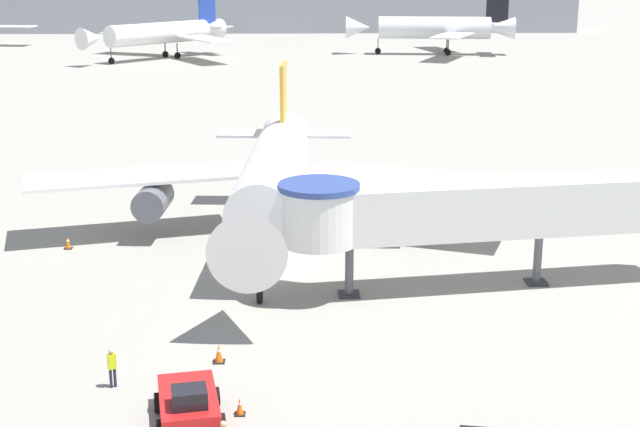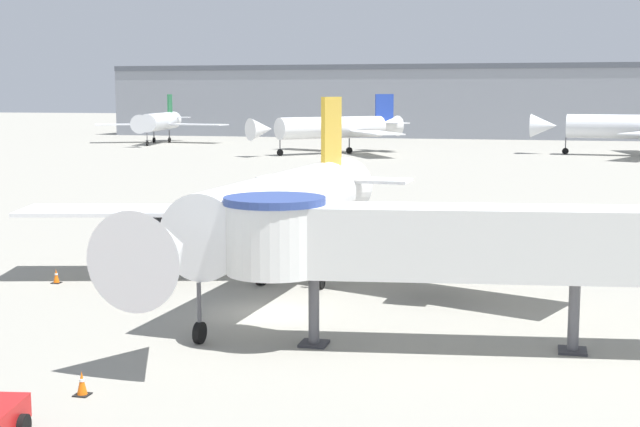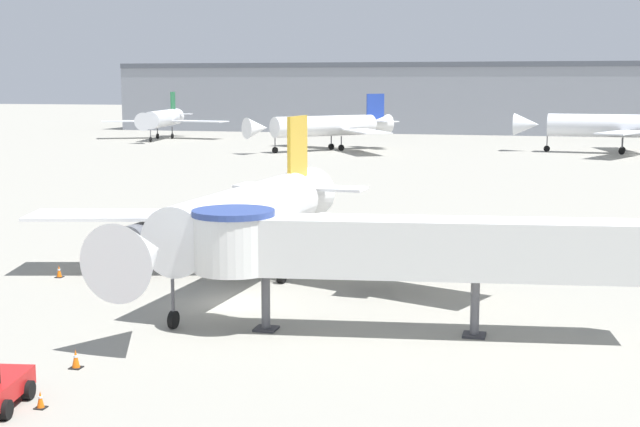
% 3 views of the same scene
% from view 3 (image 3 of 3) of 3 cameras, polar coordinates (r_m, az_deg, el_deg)
% --- Properties ---
extents(ground_plane, '(800.00, 800.00, 0.00)m').
position_cam_3_polar(ground_plane, '(50.27, -5.76, -5.73)').
color(ground_plane, gray).
extents(main_airplane, '(31.60, 27.39, 9.94)m').
position_cam_3_polar(main_airplane, '(53.36, -4.72, -0.29)').
color(main_airplane, white).
rests_on(main_airplane, ground_plane).
extents(jet_bridge, '(21.76, 6.20, 6.04)m').
position_cam_3_polar(jet_bridge, '(43.28, 4.11, -2.12)').
color(jet_bridge, silver).
rests_on(jet_bridge, ground_plane).
extents(traffic_cone_port_wing, '(0.47, 0.47, 0.78)m').
position_cam_3_polar(traffic_cone_port_wing, '(58.78, -16.36, -3.59)').
color(traffic_cone_port_wing, black).
rests_on(traffic_cone_port_wing, ground_plane).
extents(traffic_cone_apron_front, '(0.41, 0.41, 0.69)m').
position_cam_3_polar(traffic_cone_apron_front, '(36.01, -17.46, -11.32)').
color(traffic_cone_apron_front, black).
rests_on(traffic_cone_apron_front, ground_plane).
extents(traffic_cone_near_nose, '(0.51, 0.51, 0.84)m').
position_cam_3_polar(traffic_cone_near_nose, '(40.33, -15.36, -8.97)').
color(traffic_cone_near_nose, black).
rests_on(traffic_cone_near_nose, ground_plane).
extents(background_jet_green_tail, '(27.93, 28.44, 10.06)m').
position_cam_3_polar(background_jet_green_tail, '(196.07, -10.05, 6.00)').
color(background_jet_green_tail, silver).
rests_on(background_jet_green_tail, ground_plane).
extents(background_jet_blue_tail, '(26.20, 26.12, 10.11)m').
position_cam_3_polar(background_jet_blue_tail, '(160.55, 0.48, 5.63)').
color(background_jet_blue_tail, white).
rests_on(background_jet_blue_tail, ground_plane).
extents(background_jet_black_tail, '(30.66, 30.63, 10.91)m').
position_cam_3_polar(background_jet_black_tail, '(162.27, 18.15, 5.36)').
color(background_jet_black_tail, silver).
rests_on(background_jet_black_tail, ground_plane).
extents(terminal_building, '(158.14, 21.41, 16.92)m').
position_cam_3_polar(terminal_building, '(222.51, 7.33, 7.37)').
color(terminal_building, gray).
rests_on(terminal_building, ground_plane).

